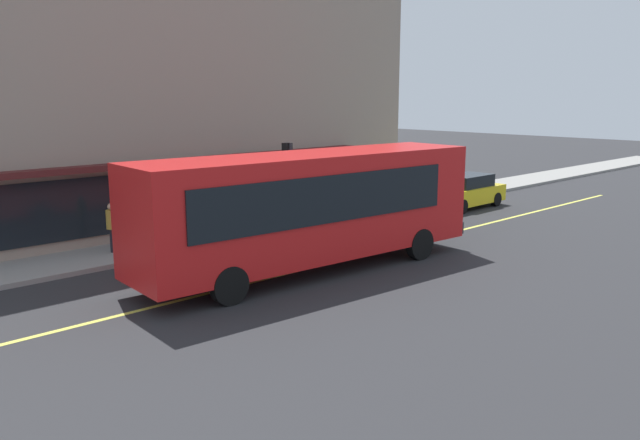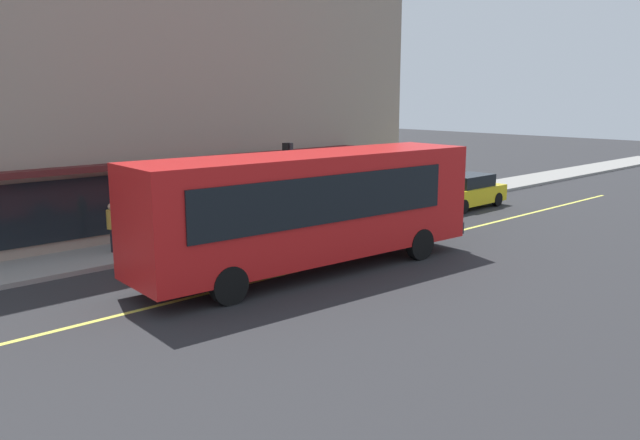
# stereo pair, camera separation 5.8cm
# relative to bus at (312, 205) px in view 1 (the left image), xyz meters

# --- Properties ---
(ground) EXTENTS (120.00, 120.00, 0.00)m
(ground) POSITION_rel_bus_xyz_m (2.75, 0.25, -1.99)
(ground) COLOR #28282B
(sidewalk) EXTENTS (80.00, 2.58, 0.15)m
(sidewalk) POSITION_rel_bus_xyz_m (2.75, 5.57, -1.91)
(sidewalk) COLOR gray
(sidewalk) RESTS_ON ground
(lane_centre_stripe) EXTENTS (36.00, 0.16, 0.01)m
(lane_centre_stripe) POSITION_rel_bus_xyz_m (2.75, 0.25, -1.98)
(lane_centre_stripe) COLOR #D8D14C
(lane_centre_stripe) RESTS_ON ground
(storefront_building) EXTENTS (24.94, 9.13, 10.14)m
(storefront_building) POSITION_rel_bus_xyz_m (-0.37, 11.11, 3.08)
(storefront_building) COLOR gray
(storefront_building) RESTS_ON ground
(bus) EXTENTS (11.27, 3.26, 3.50)m
(bus) POSITION_rel_bus_xyz_m (0.00, 0.00, 0.00)
(bus) COLOR red
(bus) RESTS_ON ground
(traffic_light) EXTENTS (0.30, 0.52, 3.20)m
(traffic_light) POSITION_rel_bus_xyz_m (3.37, 5.01, 0.55)
(traffic_light) COLOR #2D2D33
(traffic_light) RESTS_ON sidewalk
(car_yellow) EXTENTS (4.32, 1.91, 1.52)m
(car_yellow) POSITION_rel_bus_xyz_m (12.48, 3.09, -1.24)
(car_yellow) COLOR yellow
(car_yellow) RESTS_ON ground
(pedestrian_at_corner) EXTENTS (0.34, 0.34, 1.60)m
(pedestrian_at_corner) POSITION_rel_bus_xyz_m (-3.55, 5.65, -0.88)
(pedestrian_at_corner) COLOR black
(pedestrian_at_corner) RESTS_ON sidewalk
(pedestrian_mid_block) EXTENTS (0.34, 0.34, 1.81)m
(pedestrian_mid_block) POSITION_rel_bus_xyz_m (11.42, 5.93, -0.74)
(pedestrian_mid_block) COLOR black
(pedestrian_mid_block) RESTS_ON sidewalk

